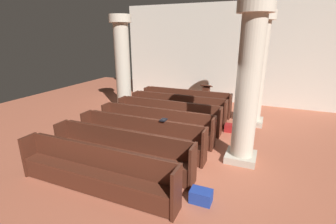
# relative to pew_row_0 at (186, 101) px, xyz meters

# --- Properties ---
(ground_plane) EXTENTS (19.20, 19.20, 0.00)m
(ground_plane) POSITION_rel_pew_row_0_xyz_m (1.03, -3.62, -0.50)
(ground_plane) COLOR #AD5B42
(back_wall) EXTENTS (10.00, 0.16, 4.50)m
(back_wall) POSITION_rel_pew_row_0_xyz_m (1.03, 2.46, 1.75)
(back_wall) COLOR beige
(back_wall) RESTS_ON ground
(pew_row_0) EXTENTS (3.67, 0.46, 0.94)m
(pew_row_0) POSITION_rel_pew_row_0_xyz_m (0.00, 0.00, 0.00)
(pew_row_0) COLOR #4C2316
(pew_row_0) RESTS_ON ground
(pew_row_1) EXTENTS (3.67, 0.46, 0.94)m
(pew_row_1) POSITION_rel_pew_row_0_xyz_m (0.00, -0.96, 0.00)
(pew_row_1) COLOR #4C2316
(pew_row_1) RESTS_ON ground
(pew_row_2) EXTENTS (3.67, 0.47, 0.94)m
(pew_row_2) POSITION_rel_pew_row_0_xyz_m (0.00, -1.92, 0.00)
(pew_row_2) COLOR #4C2316
(pew_row_2) RESTS_ON ground
(pew_row_3) EXTENTS (3.67, 0.46, 0.94)m
(pew_row_3) POSITION_rel_pew_row_0_xyz_m (0.00, -2.88, 0.00)
(pew_row_3) COLOR #4C2316
(pew_row_3) RESTS_ON ground
(pew_row_4) EXTENTS (3.67, 0.46, 0.94)m
(pew_row_4) POSITION_rel_pew_row_0_xyz_m (0.00, -3.84, 0.00)
(pew_row_4) COLOR #4C2316
(pew_row_4) RESTS_ON ground
(pew_row_5) EXTENTS (3.67, 0.47, 0.94)m
(pew_row_5) POSITION_rel_pew_row_0_xyz_m (0.00, -4.80, 0.00)
(pew_row_5) COLOR #4C2316
(pew_row_5) RESTS_ON ground
(pew_row_6) EXTENTS (3.67, 0.47, 0.94)m
(pew_row_6) POSITION_rel_pew_row_0_xyz_m (0.00, -5.76, 0.00)
(pew_row_6) COLOR #4C2316
(pew_row_6) RESTS_ON ground
(pillar_aisle_side) EXTENTS (0.87, 0.87, 3.87)m
(pillar_aisle_side) POSITION_rel_pew_row_0_xyz_m (2.63, -0.30, 1.51)
(pillar_aisle_side) COLOR #B6AD9A
(pillar_aisle_side) RESTS_ON ground
(pillar_far_side) EXTENTS (0.87, 0.87, 3.87)m
(pillar_far_side) POSITION_rel_pew_row_0_xyz_m (-2.58, -0.63, 1.51)
(pillar_far_side) COLOR #B6AD9A
(pillar_far_side) RESTS_ON ground
(pillar_aisle_rear) EXTENTS (0.81, 0.81, 3.87)m
(pillar_aisle_rear) POSITION_rel_pew_row_0_xyz_m (2.63, -3.26, 1.51)
(pillar_aisle_rear) COLOR #B6AD9A
(pillar_aisle_rear) RESTS_ON ground
(lectern) EXTENTS (0.48, 0.45, 1.08)m
(lectern) POSITION_rel_pew_row_0_xyz_m (0.60, 0.90, -0.05)
(lectern) COLOR #411E13
(lectern) RESTS_ON ground
(hymn_book) EXTENTS (0.15, 0.22, 0.03)m
(hymn_book) POSITION_rel_pew_row_0_xyz_m (0.61, -3.66, 0.46)
(hymn_book) COLOR black
(hymn_book) RESTS_ON pew_row_4
(kneeler_box_red) EXTENTS (0.42, 0.29, 0.26)m
(kneeler_box_red) POSITION_rel_pew_row_0_xyz_m (2.09, -1.41, -0.37)
(kneeler_box_red) COLOR maroon
(kneeler_box_red) RESTS_ON ground
(kneeler_box_blue) EXTENTS (0.42, 0.29, 0.26)m
(kneeler_box_blue) POSITION_rel_pew_row_0_xyz_m (2.12, -5.28, -0.37)
(kneeler_box_blue) COLOR navy
(kneeler_box_blue) RESTS_ON ground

